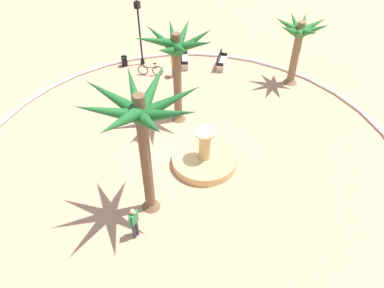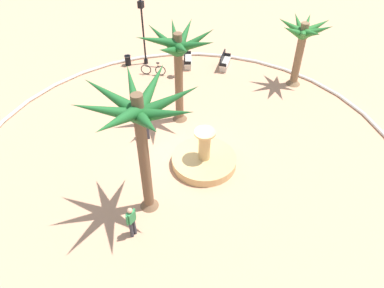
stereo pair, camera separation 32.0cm
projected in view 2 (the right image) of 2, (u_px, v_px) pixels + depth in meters
name	position (u px, v px, depth m)	size (l,w,h in m)	color
ground_plane	(187.00, 156.00, 19.05)	(80.00, 80.00, 0.00)	tan
plaza_curb	(187.00, 155.00, 18.98)	(22.05, 22.05, 0.20)	silver
fountain	(204.00, 159.00, 18.43)	(3.23, 3.23, 2.11)	tan
palm_tree_near_fountain	(139.00, 119.00, 13.40)	(4.69, 4.75, 6.23)	brown
palm_tree_by_curb	(178.00, 52.00, 18.66)	(4.11, 4.06, 5.50)	brown
palm_tree_mid_plaza	(303.00, 38.00, 22.15)	(3.38, 3.31, 4.40)	brown
bench_east	(187.00, 61.00, 25.86)	(1.16, 1.66, 1.00)	beige
bench_west	(225.00, 63.00, 25.65)	(0.78, 1.66, 1.00)	beige
lamppost	(143.00, 27.00, 24.55)	(0.32, 0.32, 4.56)	black
trash_bin	(128.00, 60.00, 25.89)	(0.46, 0.46, 0.73)	black
bicycle_red_frame	(153.00, 70.00, 24.89)	(1.65, 0.65, 0.94)	black
person_cyclist_helmet	(176.00, 64.00, 24.37)	(0.37, 0.44, 1.63)	#33333D
person_cyclist_photo	(146.00, 124.00, 19.53)	(0.53, 0.24, 1.70)	#33333D
person_pedestrian_stroll	(132.00, 221.00, 14.83)	(0.25, 0.52, 1.70)	#33333D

